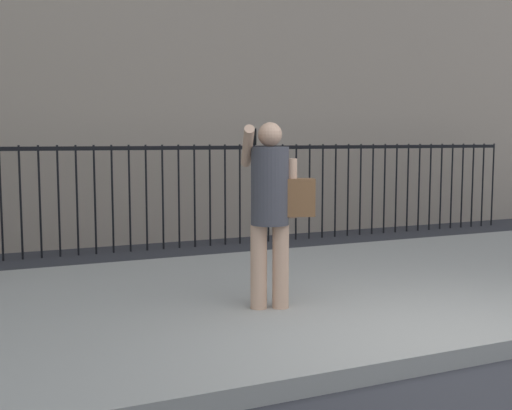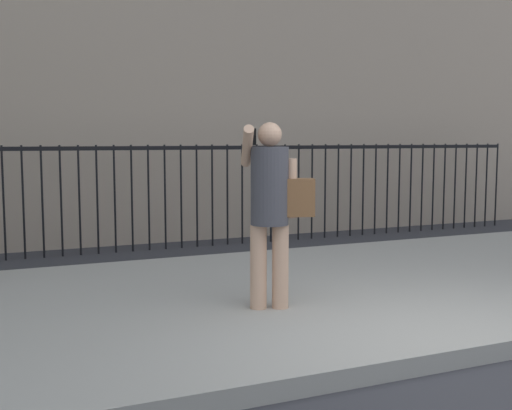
# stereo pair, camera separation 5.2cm
# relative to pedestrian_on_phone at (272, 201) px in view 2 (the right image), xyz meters

# --- Properties ---
(ground_plane) EXTENTS (60.00, 60.00, 0.00)m
(ground_plane) POSITION_rel_pedestrian_on_phone_xyz_m (0.86, -1.61, -1.13)
(ground_plane) COLOR #333338
(sidewalk) EXTENTS (28.00, 4.40, 0.15)m
(sidewalk) POSITION_rel_pedestrian_on_phone_xyz_m (0.86, 0.59, -1.05)
(sidewalk) COLOR #9E9B93
(sidewalk) RESTS_ON ground
(iron_fence) EXTENTS (12.03, 0.04, 1.60)m
(iron_fence) POSITION_rel_pedestrian_on_phone_xyz_m (0.86, 4.29, -0.11)
(iron_fence) COLOR black
(iron_fence) RESTS_ON ground
(pedestrian_on_phone) EXTENTS (0.72, 0.53, 1.68)m
(pedestrian_on_phone) POSITION_rel_pedestrian_on_phone_xyz_m (0.00, 0.00, 0.00)
(pedestrian_on_phone) COLOR tan
(pedestrian_on_phone) RESTS_ON sidewalk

